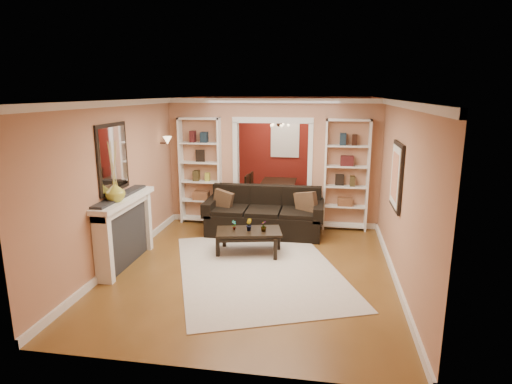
% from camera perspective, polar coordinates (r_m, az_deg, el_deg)
% --- Properties ---
extents(floor, '(8.00, 8.00, 0.00)m').
position_cam_1_polar(floor, '(8.36, 1.11, -6.55)').
color(floor, brown).
rests_on(floor, ground).
extents(ceiling, '(8.00, 8.00, 0.00)m').
position_cam_1_polar(ceiling, '(7.87, 1.20, 12.29)').
color(ceiling, white).
rests_on(ceiling, ground).
extents(wall_back, '(8.00, 0.00, 8.00)m').
position_cam_1_polar(wall_back, '(11.93, 3.91, 6.08)').
color(wall_back, tan).
rests_on(wall_back, ground).
extents(wall_front, '(8.00, 0.00, 8.00)m').
position_cam_1_polar(wall_front, '(4.21, -6.68, -7.42)').
color(wall_front, tan).
rests_on(wall_front, ground).
extents(wall_left, '(0.00, 8.00, 8.00)m').
position_cam_1_polar(wall_left, '(8.61, -13.86, 2.95)').
color(wall_left, tan).
rests_on(wall_left, ground).
extents(wall_right, '(0.00, 8.00, 8.00)m').
position_cam_1_polar(wall_right, '(8.01, 17.31, 1.98)').
color(wall_right, tan).
rests_on(wall_right, ground).
extents(partition_wall, '(4.50, 0.15, 2.70)m').
position_cam_1_polar(partition_wall, '(9.17, 2.22, 3.95)').
color(partition_wall, tan).
rests_on(partition_wall, floor).
extents(red_back_panel, '(4.44, 0.04, 2.64)m').
position_cam_1_polar(red_back_panel, '(11.90, 3.89, 5.92)').
color(red_back_panel, maroon).
rests_on(red_back_panel, floor).
extents(dining_window, '(0.78, 0.03, 0.98)m').
position_cam_1_polar(dining_window, '(11.84, 3.89, 7.00)').
color(dining_window, '#8CA5CC').
rests_on(dining_window, wall_back).
extents(area_rug, '(3.55, 4.12, 0.01)m').
position_cam_1_polar(area_rug, '(7.09, 0.32, -10.22)').
color(area_rug, beige).
rests_on(area_rug, floor).
extents(sofa, '(2.38, 1.03, 0.93)m').
position_cam_1_polar(sofa, '(8.65, 1.09, -2.63)').
color(sofa, black).
rests_on(sofa, floor).
extents(pillow_left, '(0.41, 0.21, 0.40)m').
position_cam_1_polar(pillow_left, '(8.74, -4.40, -1.23)').
color(pillow_left, brown).
rests_on(pillow_left, sofa).
extents(pillow_right, '(0.46, 0.35, 0.46)m').
position_cam_1_polar(pillow_right, '(8.50, 6.71, -1.48)').
color(pillow_right, brown).
rests_on(pillow_right, sofa).
extents(coffee_table, '(1.24, 0.85, 0.43)m').
position_cam_1_polar(coffee_table, '(7.68, -0.97, -6.67)').
color(coffee_table, black).
rests_on(coffee_table, floor).
extents(plant_left, '(0.10, 0.11, 0.17)m').
position_cam_1_polar(plant_left, '(7.63, -2.94, -4.42)').
color(plant_left, '#336626').
rests_on(plant_left, coffee_table).
extents(plant_center, '(0.14, 0.15, 0.21)m').
position_cam_1_polar(plant_center, '(7.57, -0.98, -4.39)').
color(plant_center, '#336626').
rests_on(plant_center, coffee_table).
extents(plant_right, '(0.10, 0.10, 0.19)m').
position_cam_1_polar(plant_right, '(7.54, 1.01, -4.58)').
color(plant_right, '#336626').
rests_on(plant_right, coffee_table).
extents(bookshelf_left, '(0.90, 0.30, 2.30)m').
position_cam_1_polar(bookshelf_left, '(9.36, -7.39, 2.79)').
color(bookshelf_left, white).
rests_on(bookshelf_left, floor).
extents(bookshelf_right, '(0.90, 0.30, 2.30)m').
position_cam_1_polar(bookshelf_right, '(8.98, 11.94, 2.17)').
color(bookshelf_right, white).
rests_on(bookshelf_right, floor).
extents(fireplace, '(0.32, 1.70, 1.16)m').
position_cam_1_polar(fireplace, '(7.40, -16.90, -5.04)').
color(fireplace, white).
rests_on(fireplace, floor).
extents(vase, '(0.39, 0.39, 0.32)m').
position_cam_1_polar(vase, '(6.98, -18.28, 0.06)').
color(vase, '#ADB038').
rests_on(vase, fireplace).
extents(mirror, '(0.03, 0.95, 1.10)m').
position_cam_1_polar(mirror, '(7.19, -18.55, 4.32)').
color(mirror, silver).
rests_on(mirror, wall_left).
extents(wall_sconce, '(0.18, 0.18, 0.22)m').
position_cam_1_polar(wall_sconce, '(9.01, -12.07, 6.57)').
color(wall_sconce, '#FFE0A5').
rests_on(wall_sconce, wall_left).
extents(framed_art, '(0.04, 0.85, 1.05)m').
position_cam_1_polar(framed_art, '(6.99, 18.18, 2.02)').
color(framed_art, black).
rests_on(framed_art, wall_right).
extents(dining_table, '(1.58, 0.88, 0.55)m').
position_cam_1_polar(dining_table, '(10.96, 3.03, -0.25)').
color(dining_table, black).
rests_on(dining_table, floor).
extents(dining_chair_nw, '(0.50, 0.50, 0.82)m').
position_cam_1_polar(dining_chair_nw, '(10.71, -0.07, 0.18)').
color(dining_chair_nw, black).
rests_on(dining_chair_nw, floor).
extents(dining_chair_ne, '(0.39, 0.39, 0.77)m').
position_cam_1_polar(dining_chair_ne, '(10.60, 5.81, -0.16)').
color(dining_chair_ne, black).
rests_on(dining_chair_ne, floor).
extents(dining_chair_sw, '(0.50, 0.50, 0.78)m').
position_cam_1_polar(dining_chair_sw, '(11.29, 0.43, 0.77)').
color(dining_chair_sw, black).
rests_on(dining_chair_sw, floor).
extents(dining_chair_se, '(0.48, 0.48, 0.77)m').
position_cam_1_polar(dining_chair_se, '(11.18, 6.01, 0.53)').
color(dining_chair_se, black).
rests_on(dining_chair_se, floor).
extents(chandelier, '(0.50, 0.50, 0.30)m').
position_cam_1_polar(chandelier, '(10.58, 3.28, 8.83)').
color(chandelier, '#331E17').
rests_on(chandelier, ceiling).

